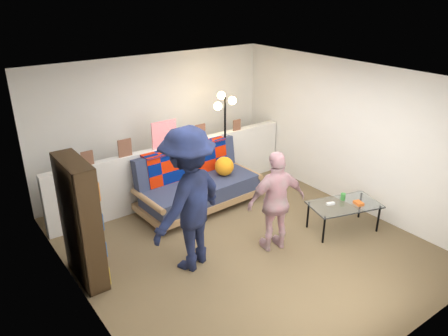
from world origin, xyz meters
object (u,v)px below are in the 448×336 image
at_px(coffee_table, 345,205).
at_px(person_left, 189,200).
at_px(person_right, 276,202).
at_px(bookshelf, 81,226).
at_px(floor_lamp, 224,122).
at_px(futon_sofa, 198,183).

relative_size(coffee_table, person_left, 0.61).
relative_size(person_left, person_right, 1.32).
bearing_deg(person_right, coffee_table, -177.57).
height_order(bookshelf, person_left, person_left).
distance_m(coffee_table, person_left, 2.50).
xyz_separation_m(bookshelf, person_left, (1.23, -0.53, 0.21)).
bearing_deg(floor_lamp, bookshelf, -159.21).
xyz_separation_m(bookshelf, person_right, (2.41, -0.90, -0.03)).
distance_m(bookshelf, person_left, 1.35).
distance_m(futon_sofa, coffee_table, 2.39).
bearing_deg(person_right, floor_lamp, -91.78).
height_order(coffee_table, floor_lamp, floor_lamp).
xyz_separation_m(bookshelf, floor_lamp, (3.01, 1.14, 0.50)).
distance_m(coffee_table, floor_lamp, 2.51).
height_order(futon_sofa, floor_lamp, floor_lamp).
bearing_deg(futon_sofa, person_right, -83.73).
bearing_deg(coffee_table, floor_lamp, 104.00).
distance_m(bookshelf, person_right, 2.57).
bearing_deg(person_right, person_left, -2.70).
height_order(floor_lamp, person_right, floor_lamp).
relative_size(futon_sofa, person_right, 1.43).
relative_size(futon_sofa, coffee_table, 1.79).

